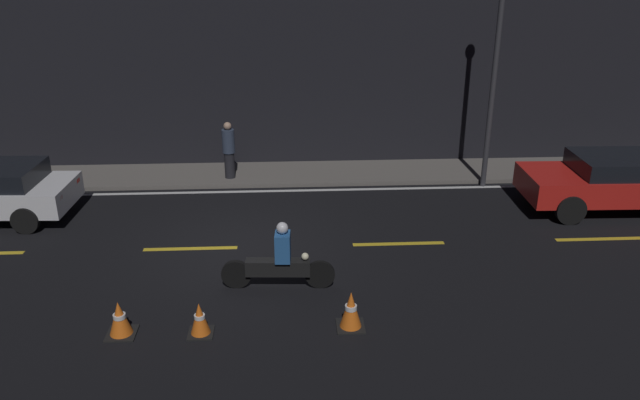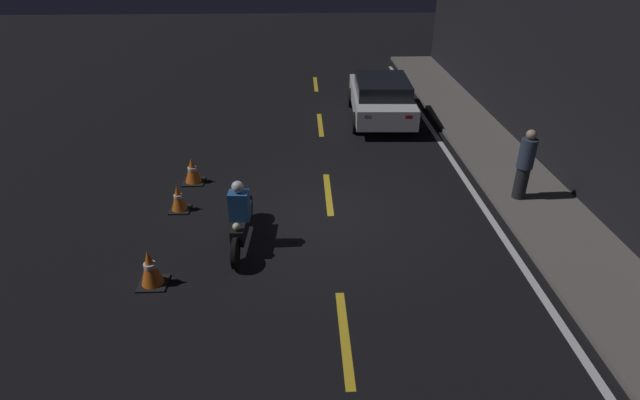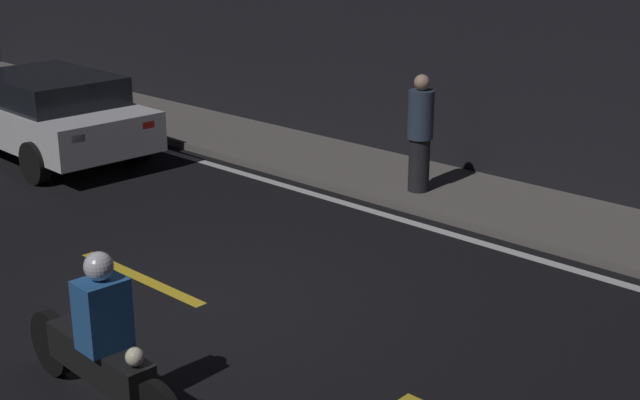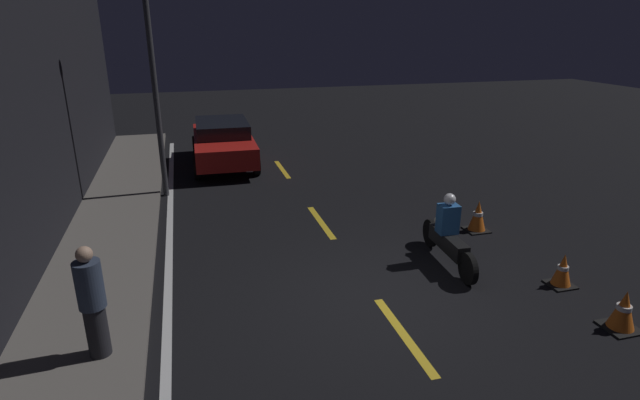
% 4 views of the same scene
% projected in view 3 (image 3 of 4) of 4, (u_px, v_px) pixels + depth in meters
% --- Properties ---
extents(ground_plane, '(56.00, 56.00, 0.00)m').
position_uv_depth(ground_plane, '(202.00, 306.00, 8.75)').
color(ground_plane, black).
extents(raised_curb, '(28.00, 1.85, 0.11)m').
position_uv_depth(raised_curb, '(462.00, 196.00, 11.85)').
color(raised_curb, '#605B56').
rests_on(raised_curb, ground).
extents(lane_dash_c, '(2.00, 0.14, 0.01)m').
position_uv_depth(lane_dash_c, '(141.00, 278.00, 9.39)').
color(lane_dash_c, gold).
rests_on(lane_dash_c, ground).
extents(lane_solid_kerb, '(25.20, 0.14, 0.01)m').
position_uv_depth(lane_solid_kerb, '(408.00, 222.00, 11.05)').
color(lane_solid_kerb, silver).
rests_on(lane_solid_kerb, ground).
extents(sedan_white, '(4.07, 1.99, 1.31)m').
position_uv_depth(sedan_white, '(46.00, 112.00, 13.68)').
color(sedan_white, silver).
rests_on(sedan_white, ground).
extents(motorcycle, '(2.14, 0.38, 1.35)m').
position_uv_depth(motorcycle, '(100.00, 347.00, 6.78)').
color(motorcycle, black).
rests_on(motorcycle, ground).
extents(pedestrian, '(0.34, 0.34, 1.56)m').
position_uv_depth(pedestrian, '(420.00, 133.00, 11.64)').
color(pedestrian, black).
rests_on(pedestrian, raised_curb).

